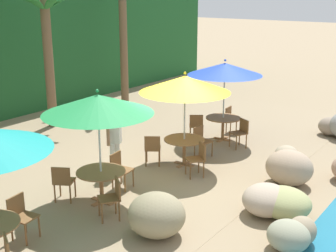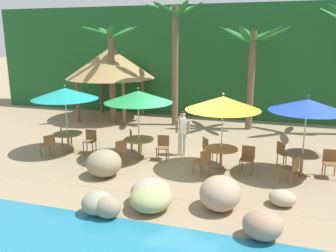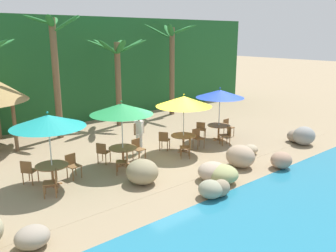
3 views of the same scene
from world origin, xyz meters
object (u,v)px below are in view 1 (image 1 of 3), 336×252
chair_teal_seaward (21,214)px  umbrella_green (98,104)px  umbrella_yellow (185,84)px  palm_tree_fourth (123,12)px  chair_yellow_inland (153,148)px  chair_green_left (113,196)px  chair_blue_seaward (231,118)px  chair_green_seaward (119,167)px  dining_table_yellow (184,143)px  palm_tree_third (46,28)px  waiter_in_white (114,138)px  dining_table_blue (223,121)px  chair_yellow_seaward (201,139)px  chair_blue_inland (196,125)px  chair_blue_left (241,131)px  chair_green_inland (63,181)px  umbrella_blue (225,69)px  chair_yellow_left (198,157)px  dining_table_green (101,176)px

chair_teal_seaward → umbrella_green: size_ratio=0.34×
umbrella_yellow → palm_tree_fourth: 7.75m
umbrella_green → chair_yellow_inland: size_ratio=2.98×
chair_green_left → chair_blue_seaward: size_ratio=1.00×
palm_tree_fourth → chair_green_left: bearing=-140.3°
umbrella_green → umbrella_yellow: (2.99, -0.21, -0.03)m
palm_tree_fourth → chair_green_seaward: bearing=-139.8°
dining_table_yellow → chair_yellow_inland: (-0.56, 0.65, -0.10)m
palm_tree_third → waiter_in_white: bearing=-112.9°
dining_table_blue → chair_blue_seaward: bearing=10.7°
chair_yellow_seaward → waiter_in_white: (-2.46, 1.07, 0.47)m
chair_blue_inland → chair_blue_left: bearing=-80.6°
chair_green_inland → chair_blue_seaward: 6.87m
chair_green_inland → waiter_in_white: waiter_in_white is taller
umbrella_yellow → palm_tree_third: bearing=86.0°
chair_yellow_seaward → dining_table_blue: 1.68m
chair_teal_seaward → umbrella_blue: umbrella_blue is taller
dining_table_blue → chair_blue_seaward: size_ratio=1.26×
chair_blue_seaward → chair_blue_left: (-1.16, -0.95, 0.00)m
chair_yellow_left → chair_blue_inland: 2.89m
waiter_in_white → chair_green_seaward: bearing=-130.3°
dining_table_green → dining_table_blue: same height
palm_tree_fourth → chair_blue_left: bearing=-109.5°
chair_yellow_left → chair_blue_seaward: 3.96m
chair_teal_seaward → umbrella_yellow: 5.34m
dining_table_blue → palm_tree_fourth: size_ratio=0.19×
umbrella_blue → chair_green_inland: bearing=173.4°
chair_green_left → umbrella_yellow: bearing=8.8°
chair_yellow_seaward → chair_green_inland: bearing=168.1°
dining_table_blue → palm_tree_fourth: (2.04, 5.87, 3.13)m
dining_table_blue → chair_blue_seaward: (0.84, 0.16, -0.10)m
chair_green_left → chair_yellow_inland: size_ratio=1.00×
chair_green_left → palm_tree_third: bearing=59.0°
dining_table_blue → dining_table_green: bearing=-180.0°
dining_table_green → chair_green_seaward: (0.83, 0.20, -0.10)m
dining_table_yellow → palm_tree_fourth: size_ratio=0.19×
chair_yellow_seaward → chair_yellow_left: same height
dining_table_green → chair_blue_left: 5.25m
chair_blue_seaward → waiter_in_white: bearing=172.2°
dining_table_yellow → palm_tree_third: (0.41, 5.84, 2.77)m
chair_yellow_inland → chair_yellow_left: 1.38m
dining_table_yellow → chair_blue_inland: (1.96, 0.87, -0.10)m
chair_green_left → chair_blue_seaward: 6.83m
palm_tree_third → chair_yellow_left: bearing=-97.4°
chair_green_seaward → palm_tree_third: 6.65m
waiter_in_white → chair_green_inland: bearing=-175.4°
chair_green_seaward → palm_tree_fourth: palm_tree_fourth is taller
umbrella_yellow → chair_yellow_left: umbrella_yellow is taller
chair_yellow_seaward → umbrella_blue: bearing=7.8°
chair_green_left → chair_blue_inland: bearing=14.5°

